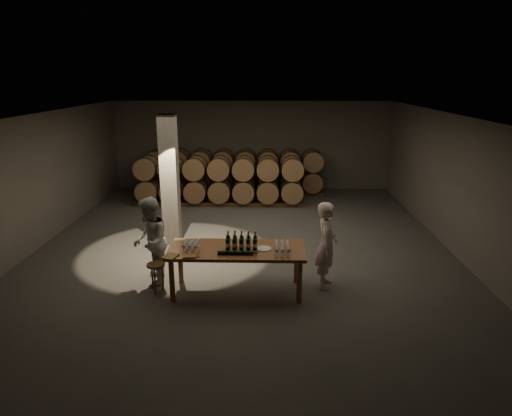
{
  "coord_description": "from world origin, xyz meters",
  "views": [
    {
      "loc": [
        0.57,
        -10.62,
        4.08
      ],
      "look_at": [
        0.32,
        -0.42,
        1.1
      ],
      "focal_mm": 32.0,
      "sensor_mm": 36.0,
      "label": 1
    }
  ],
  "objects_px": {
    "plate": "(263,249)",
    "stool": "(156,269)",
    "person_man": "(326,245)",
    "person_woman": "(150,242)",
    "notebook_near": "(189,256)",
    "tasting_table": "(237,254)",
    "bottle_cluster": "(242,243)"
  },
  "relations": [
    {
      "from": "person_woman",
      "to": "stool",
      "type": "bearing_deg",
      "value": 16.81
    },
    {
      "from": "plate",
      "to": "person_woman",
      "type": "relative_size",
      "value": 0.16
    },
    {
      "from": "bottle_cluster",
      "to": "stool",
      "type": "distance_m",
      "value": 1.74
    },
    {
      "from": "bottle_cluster",
      "to": "notebook_near",
      "type": "height_order",
      "value": "bottle_cluster"
    },
    {
      "from": "notebook_near",
      "to": "person_woman",
      "type": "height_order",
      "value": "person_woman"
    },
    {
      "from": "stool",
      "to": "notebook_near",
      "type": "bearing_deg",
      "value": -27.93
    },
    {
      "from": "bottle_cluster",
      "to": "notebook_near",
      "type": "relative_size",
      "value": 2.63
    },
    {
      "from": "bottle_cluster",
      "to": "person_woman",
      "type": "relative_size",
      "value": 0.34
    },
    {
      "from": "notebook_near",
      "to": "person_woman",
      "type": "distance_m",
      "value": 1.19
    },
    {
      "from": "tasting_table",
      "to": "person_woman",
      "type": "bearing_deg",
      "value": 169.41
    },
    {
      "from": "bottle_cluster",
      "to": "plate",
      "type": "height_order",
      "value": "bottle_cluster"
    },
    {
      "from": "tasting_table",
      "to": "bottle_cluster",
      "type": "bearing_deg",
      "value": 2.28
    },
    {
      "from": "notebook_near",
      "to": "person_man",
      "type": "relative_size",
      "value": 0.13
    },
    {
      "from": "tasting_table",
      "to": "plate",
      "type": "bearing_deg",
      "value": -1.31
    },
    {
      "from": "plate",
      "to": "person_woman",
      "type": "height_order",
      "value": "person_woman"
    },
    {
      "from": "bottle_cluster",
      "to": "plate",
      "type": "relative_size",
      "value": 2.03
    },
    {
      "from": "tasting_table",
      "to": "notebook_near",
      "type": "distance_m",
      "value": 0.95
    },
    {
      "from": "plate",
      "to": "person_man",
      "type": "distance_m",
      "value": 1.28
    },
    {
      "from": "tasting_table",
      "to": "stool",
      "type": "height_order",
      "value": "tasting_table"
    },
    {
      "from": "person_man",
      "to": "person_woman",
      "type": "bearing_deg",
      "value": 99.81
    },
    {
      "from": "plate",
      "to": "person_woman",
      "type": "distance_m",
      "value": 2.28
    },
    {
      "from": "person_man",
      "to": "person_woman",
      "type": "relative_size",
      "value": 0.97
    },
    {
      "from": "plate",
      "to": "notebook_near",
      "type": "xyz_separation_m",
      "value": [
        -1.35,
        -0.42,
        0.01
      ]
    },
    {
      "from": "tasting_table",
      "to": "plate",
      "type": "relative_size",
      "value": 8.77
    },
    {
      "from": "plate",
      "to": "notebook_near",
      "type": "relative_size",
      "value": 1.29
    },
    {
      "from": "tasting_table",
      "to": "person_woman",
      "type": "distance_m",
      "value": 1.78
    },
    {
      "from": "plate",
      "to": "person_man",
      "type": "xyz_separation_m",
      "value": [
        1.24,
        0.31,
        -0.04
      ]
    },
    {
      "from": "plate",
      "to": "stool",
      "type": "distance_m",
      "value": 2.12
    },
    {
      "from": "person_woman",
      "to": "person_man",
      "type": "bearing_deg",
      "value": 80.41
    },
    {
      "from": "plate",
      "to": "stool",
      "type": "height_order",
      "value": "plate"
    },
    {
      "from": "person_woman",
      "to": "bottle_cluster",
      "type": "bearing_deg",
      "value": 70.86
    },
    {
      "from": "plate",
      "to": "person_woman",
      "type": "xyz_separation_m",
      "value": [
        -2.26,
        0.34,
        -0.01
      ]
    }
  ]
}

